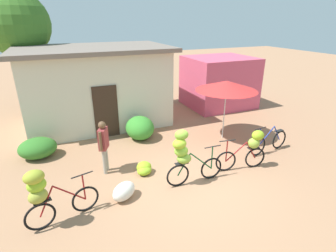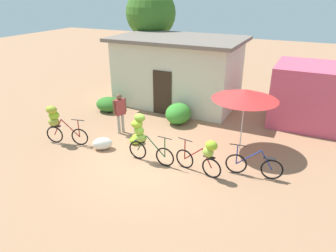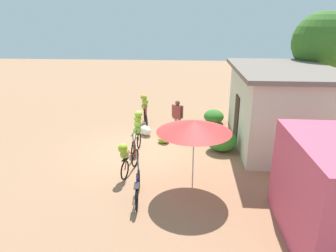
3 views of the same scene
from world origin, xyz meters
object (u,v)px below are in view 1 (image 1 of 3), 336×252
Objects in this scene: bicycle_center_loaded at (249,147)px; banana_pile_on_ground at (144,169)px; shop_pink at (219,82)px; produce_sack at (124,191)px; building_low at (97,86)px; tree_behind_building at (17,25)px; bicycle_by_shop at (269,142)px; market_umbrella at (227,86)px; bicycle_leftmost at (45,192)px; bicycle_near_pile at (185,154)px; person_vendor at (104,142)px.

banana_pile_on_ground is (-2.98, 0.96, -0.56)m from bicycle_center_loaded.
produce_sack is (-6.51, -5.76, -1.02)m from shop_pink.
tree_behind_building is at bearing 138.91° from building_low.
bicycle_by_shop is (-1.31, -5.20, -0.88)m from shop_pink.
banana_pile_on_ground is (-3.57, -1.24, -1.89)m from market_umbrella.
tree_behind_building reaches higher than produce_sack.
bicycle_center_loaded is (-0.59, -2.20, -1.33)m from market_umbrella.
building_low is 2.71× the size of market_umbrella.
bicycle_leftmost is 7.00m from bicycle_by_shop.
tree_behind_building reaches higher than bicycle_near_pile.
bicycle_leftmost is 1.87m from produce_sack.
bicycle_near_pile is 1.84m from produce_sack.
bicycle_leftmost is (0.64, -8.44, -3.15)m from tree_behind_building.
bicycle_by_shop is (7.57, -7.60, -3.66)m from tree_behind_building.
banana_pile_on_ground is 0.78× the size of produce_sack.
market_umbrella is at bearing 21.63° from bicycle_leftmost.
bicycle_by_shop is 4.37m from banana_pile_on_ground.
bicycle_near_pile is (1.31, -5.80, -0.69)m from building_low.
bicycle_center_loaded is at bearing -52.93° from tree_behind_building.
shop_pink reaches higher than produce_sack.
person_vendor is (-1.87, 1.50, 0.05)m from bicycle_near_pile.
banana_pile_on_ground is (-5.67, -4.84, -1.09)m from shop_pink.
building_low reaches higher than person_vendor.
produce_sack is at bearing -153.98° from market_umbrella.
building_low is at bearing 120.66° from bicycle_center_loaded.
bicycle_near_pile is (-4.81, -5.81, -0.30)m from shop_pink.
bicycle_by_shop is at bearing -47.19° from building_low.
person_vendor is (-1.02, 0.53, 0.84)m from banana_pile_on_ground.
bicycle_by_shop is (4.81, -5.19, -1.27)m from building_low.
building_low is at bearing 102.71° from bicycle_near_pile.
bicycle_leftmost reaches higher than produce_sack.
person_vendor is at bearing 152.29° from banana_pile_on_ground.
shop_pink reaches higher than banana_pile_on_ground.
building_low is 4.38m from person_vendor.
bicycle_by_shop is at bearing 9.87° from bicycle_near_pile.
bicycle_center_loaded is 1.54m from bicycle_by_shop.
bicycle_center_loaded is 0.99× the size of person_vendor.
bicycle_center_loaded is at bearing 0.08° from bicycle_near_pile.
tree_behind_building is 9.27m from market_umbrella.
shop_pink reaches higher than bicycle_near_pile.
banana_pile_on_ground is (3.21, -7.24, -3.87)m from tree_behind_building.
market_umbrella is at bearing -41.75° from building_low.
bicycle_by_shop is 1.06× the size of person_vendor.
tree_behind_building is at bearing 164.89° from shop_pink.
bicycle_near_pile is 3.10× the size of banana_pile_on_ground.
shop_pink is 1.98× the size of person_vendor.
building_low reaches higher than banana_pile_on_ground.
person_vendor is (-6.69, -4.31, -0.25)m from shop_pink.
banana_pile_on_ground is at bearing 131.44° from bicycle_near_pile.
shop_pink is at bearing -15.11° from tree_behind_building.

